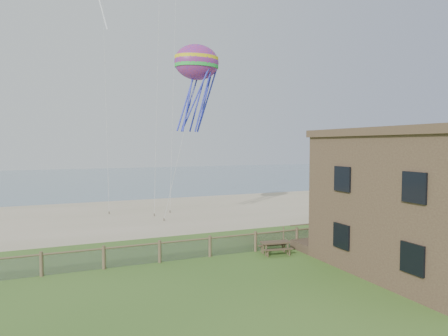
{
  "coord_description": "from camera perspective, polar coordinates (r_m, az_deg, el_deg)",
  "views": [
    {
      "loc": [
        -8.24,
        -15.57,
        6.56
      ],
      "look_at": [
        1.74,
        8.0,
        5.08
      ],
      "focal_mm": 32.0,
      "sensor_mm": 36.0,
      "label": 1
    }
  ],
  "objects": [
    {
      "name": "ground",
      "position": [
        18.79,
        4.84,
        -17.12
      ],
      "size": [
        160.0,
        160.0,
        0.0
      ],
      "primitive_type": "plane",
      "color": "#396121",
      "rests_on": "ground"
    },
    {
      "name": "sand_beach",
      "position": [
        39.01,
        -10.5,
        -6.41
      ],
      "size": [
        72.0,
        20.0,
        0.02
      ],
      "primitive_type": "cube",
      "color": "tan",
      "rests_on": "ground"
    },
    {
      "name": "ocean",
      "position": [
        82.24,
        -17.13,
        -1.4
      ],
      "size": [
        160.0,
        68.0,
        0.02
      ],
      "primitive_type": "cube",
      "color": "slate",
      "rests_on": "ground"
    },
    {
      "name": "chainlink_fence",
      "position": [
        23.86,
        -2.02,
        -11.28
      ],
      "size": [
        36.2,
        0.2,
        1.25
      ],
      "primitive_type": null,
      "color": "brown",
      "rests_on": "ground"
    },
    {
      "name": "motel_deck",
      "position": [
        30.23,
        22.73,
        -8.99
      ],
      "size": [
        15.0,
        2.0,
        0.5
      ],
      "primitive_type": "cube",
      "color": "brown",
      "rests_on": "ground"
    },
    {
      "name": "picnic_table",
      "position": [
        24.64,
        7.35,
        -11.26
      ],
      "size": [
        1.94,
        1.58,
        0.74
      ],
      "primitive_type": null,
      "rotation": [
        0.0,
        0.0,
        -0.15
      ],
      "color": "brown",
      "rests_on": "ground"
    },
    {
      "name": "octopus_kite",
      "position": [
        32.42,
        -3.9,
        11.55
      ],
      "size": [
        4.24,
        3.61,
        7.38
      ],
      "primitive_type": null,
      "rotation": [
        0.0,
        0.0,
        -0.35
      ],
      "color": "red"
    },
    {
      "name": "kite_white",
      "position": [
        36.97,
        -16.91,
        21.67
      ],
      "size": [
        1.93,
        2.33,
        3.24
      ],
      "primitive_type": null,
      "rotation": [
        0.44,
        0.0,
        0.42
      ],
      "color": "white"
    }
  ]
}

